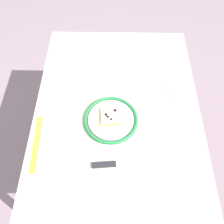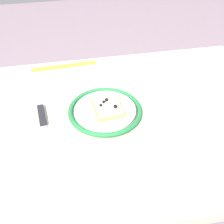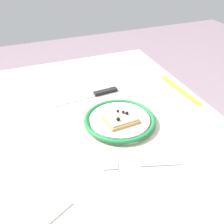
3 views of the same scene
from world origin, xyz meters
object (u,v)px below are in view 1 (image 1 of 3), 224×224
object	(u,v)px
fork	(115,85)
pizza_slice_near	(112,116)
measuring_tape	(36,143)
plate	(111,120)
napkin	(175,83)
dining_table	(117,130)
knife	(113,164)

from	to	relation	value
fork	pizza_slice_near	bearing A→B (deg)	-4.76
pizza_slice_near	measuring_tape	bearing A→B (deg)	-68.90
plate	measuring_tape	bearing A→B (deg)	-70.20
plate	napkin	size ratio (longest dim) A/B	1.63
measuring_tape	dining_table	bearing A→B (deg)	106.76
dining_table	knife	size ratio (longest dim) A/B	4.44
napkin	pizza_slice_near	bearing A→B (deg)	-56.57
knife	dining_table	bearing A→B (deg)	175.35
knife	measuring_tape	world-z (taller)	knife
fork	knife	bearing A→B (deg)	-1.04
plate	pizza_slice_near	distance (m)	0.02
pizza_slice_near	measuring_tape	world-z (taller)	pizza_slice_near
plate	knife	size ratio (longest dim) A/B	0.93
knife	fork	distance (m)	0.37
knife	plate	bearing A→B (deg)	-176.81
pizza_slice_near	knife	xyz separation A→B (m)	(0.19, 0.01, -0.02)
dining_table	fork	world-z (taller)	fork
measuring_tape	plate	bearing A→B (deg)	106.90
plate	knife	xyz separation A→B (m)	(0.19, 0.01, -0.01)
pizza_slice_near	napkin	distance (m)	0.35
dining_table	fork	bearing A→B (deg)	-177.10
dining_table	measuring_tape	xyz separation A→B (m)	(0.11, -0.32, 0.10)
dining_table	plate	xyz separation A→B (m)	(0.01, -0.03, 0.11)
dining_table	napkin	distance (m)	0.34
pizza_slice_near	fork	distance (m)	0.18
dining_table	plate	distance (m)	0.11
dining_table	fork	xyz separation A→B (m)	(-0.18, -0.01, 0.10)
pizza_slice_near	measuring_tape	distance (m)	0.32
dining_table	fork	size ratio (longest dim) A/B	5.43
pizza_slice_near	measuring_tape	size ratio (longest dim) A/B	0.43
knife	pizza_slice_near	bearing A→B (deg)	-177.63
plate	knife	distance (m)	0.19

